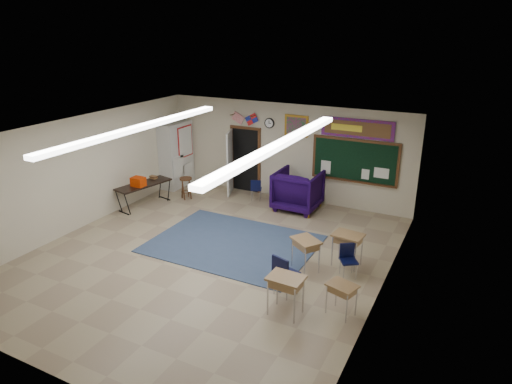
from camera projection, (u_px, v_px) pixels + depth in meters
The scene contains 25 objects.
floor at pixel (209, 256), 10.93m from camera, with size 9.00×9.00×0.00m, color gray.
back_wall at pixel (285, 152), 14.18m from camera, with size 8.00×0.04×3.00m, color beige.
front_wall at pixel (39, 294), 6.65m from camera, with size 8.00×0.04×3.00m, color beige.
left_wall at pixel (80, 173), 12.12m from camera, with size 0.04×9.00×3.00m, color beige.
right_wall at pixel (383, 231), 8.71m from camera, with size 0.04×9.00×3.00m, color beige.
ceiling at pixel (204, 133), 9.90m from camera, with size 8.00×9.00×0.04m, color silver.
area_rug at pixel (233, 244), 11.51m from camera, with size 4.00×3.00×0.02m, color #32415F.
fluorescent_strips at pixel (204, 135), 9.92m from camera, with size 3.86×6.00×0.10m, color white, non-canonical shape.
doorway at pixel (241, 160), 14.85m from camera, with size 1.10×0.89×2.16m.
chalkboard at pixel (354, 162), 13.22m from camera, with size 2.55×0.14×1.30m.
bulletin_board at pixel (357, 129), 12.89m from camera, with size 2.10×0.05×0.55m.
framed_art_print at pixel (296, 126), 13.71m from camera, with size 0.75×0.05×0.65m.
wall_clock at pixel (269, 123), 14.10m from camera, with size 0.32×0.05×0.32m.
wall_flags at pixel (245, 117), 14.39m from camera, with size 1.16×0.06×0.70m, color red, non-canonical shape.
storage_cabinet at pixel (176, 155), 15.36m from camera, with size 0.59×1.25×2.20m.
wingback_armchair at pixel (298, 190), 13.54m from camera, with size 1.26×1.30×1.18m, color black.
student_chair_reading at pixel (256, 189), 14.31m from camera, with size 0.35×0.35×0.71m, color black, non-canonical shape.
student_chair_desk_a at pixel (286, 274), 9.22m from camera, with size 0.45×0.45×0.91m, color black, non-canonical shape.
student_chair_desk_b at pixel (349, 262), 9.89m from camera, with size 0.37×0.37×0.74m, color black, non-canonical shape.
student_desk_front_left at pixel (306, 253), 10.15m from camera, with size 0.79×0.75×0.76m.
student_desk_front_right at pixel (347, 248), 10.34m from camera, with size 0.71×0.57×0.79m.
student_desk_back_left at pixel (286, 293), 8.58m from camera, with size 0.68×0.52×0.80m.
student_desk_back_right at pixel (341, 298), 8.59m from camera, with size 0.63×0.54×0.65m.
folding_table at pixel (144, 194), 13.81m from camera, with size 0.94×1.82×0.99m.
wooden_stool at pixel (186, 188), 14.43m from camera, with size 0.39×0.39×0.69m.
Camera 1 is at (5.43, -8.17, 5.18)m, focal length 32.00 mm.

